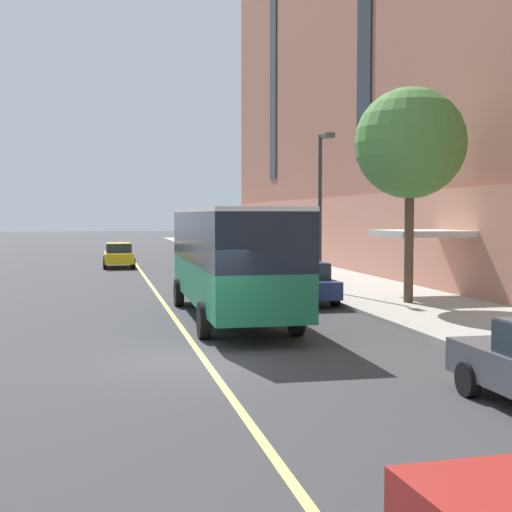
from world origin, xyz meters
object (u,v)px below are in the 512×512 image
parked_car_navy_0 (259,269)px  taxi_cab (119,255)px  street_tree_far_uptown (410,144)px  street_lamp (322,194)px  parked_car_black_5 (227,257)px  parked_car_navy_3 (301,282)px  city_bus (230,255)px

parked_car_navy_0 → taxi_cab: bearing=115.4°
taxi_cab → street_tree_far_uptown: size_ratio=0.54×
taxi_cab → street_lamp: size_ratio=0.64×
parked_car_black_5 → street_tree_far_uptown: 18.98m
parked_car_navy_0 → street_lamp: 5.53m
parked_car_navy_3 → parked_car_black_5: bearing=90.1°
street_lamp → taxi_cab: bearing=115.2°
parked_car_black_5 → taxi_cab: same height
parked_car_navy_3 → taxi_cab: (-6.32, 19.63, -0.00)m
city_bus → parked_car_black_5: (3.39, 19.87, -1.27)m
parked_car_navy_0 → parked_car_black_5: size_ratio=0.99×
parked_car_navy_0 → street_tree_far_uptown: (3.66, -8.58, 5.09)m
parked_car_navy_0 → taxi_cab: 14.36m
parked_car_navy_3 → street_tree_far_uptown: bearing=-28.8°
city_bus → parked_car_black_5: bearing=80.3°
parked_car_navy_3 → taxi_cab: same height
city_bus → taxi_cab: 23.70m
parked_car_navy_0 → street_lamp: (1.81, -3.98, 3.40)m
street_tree_far_uptown → street_lamp: size_ratio=1.19×
parked_car_navy_3 → street_tree_far_uptown: street_tree_far_uptown is taller
parked_car_navy_0 → parked_car_navy_3: same height
taxi_cab → street_lamp: street_lamp is taller
parked_car_navy_0 → street_tree_far_uptown: 10.63m
parked_car_navy_0 → parked_car_navy_3: 6.66m
parked_car_navy_3 → street_lamp: street_lamp is taller
parked_car_navy_0 → taxi_cab: size_ratio=1.07×
taxi_cab → city_bus: bearing=-83.0°
street_tree_far_uptown → street_lamp: bearing=111.9°
city_bus → parked_car_navy_3: bearing=48.4°
parked_car_navy_0 → taxi_cab: (-6.16, 12.97, -0.00)m
parked_car_navy_0 → parked_car_navy_3: size_ratio=0.94×
taxi_cab → street_tree_far_uptown: street_tree_far_uptown is taller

